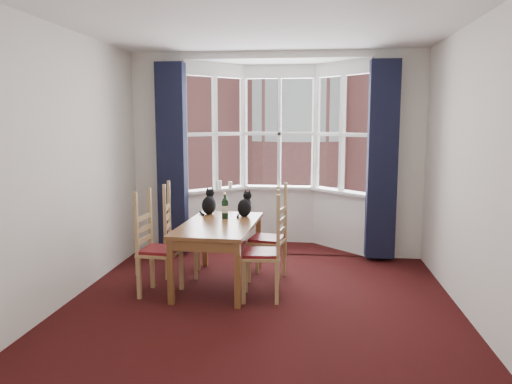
# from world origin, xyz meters

# --- Properties ---
(floor) EXTENTS (4.50, 4.50, 0.00)m
(floor) POSITION_xyz_m (0.00, 0.00, 0.00)
(floor) COLOR black
(floor) RESTS_ON ground
(ceiling) EXTENTS (4.50, 4.50, 0.00)m
(ceiling) POSITION_xyz_m (0.00, 0.00, 2.80)
(ceiling) COLOR white
(ceiling) RESTS_ON floor
(wall_left) EXTENTS (0.00, 4.50, 4.50)m
(wall_left) POSITION_xyz_m (-2.00, 0.00, 1.40)
(wall_left) COLOR silver
(wall_left) RESTS_ON floor
(wall_right) EXTENTS (0.00, 4.50, 4.50)m
(wall_right) POSITION_xyz_m (2.00, 0.00, 1.40)
(wall_right) COLOR silver
(wall_right) RESTS_ON floor
(wall_near) EXTENTS (4.00, 0.00, 4.00)m
(wall_near) POSITION_xyz_m (0.00, -2.25, 1.40)
(wall_near) COLOR silver
(wall_near) RESTS_ON floor
(wall_back_pier_left) EXTENTS (0.70, 0.12, 2.80)m
(wall_back_pier_left) POSITION_xyz_m (-1.65, 2.25, 1.40)
(wall_back_pier_left) COLOR silver
(wall_back_pier_left) RESTS_ON floor
(wall_back_pier_right) EXTENTS (0.70, 0.12, 2.80)m
(wall_back_pier_right) POSITION_xyz_m (1.65, 2.25, 1.40)
(wall_back_pier_right) COLOR silver
(wall_back_pier_right) RESTS_ON floor
(bay_window) EXTENTS (2.76, 0.94, 2.80)m
(bay_window) POSITION_xyz_m (0.00, 2.75, 1.40)
(bay_window) COLOR white
(bay_window) RESTS_ON floor
(curtain_left) EXTENTS (0.38, 0.22, 2.60)m
(curtain_left) POSITION_xyz_m (-1.42, 2.07, 1.35)
(curtain_left) COLOR black
(curtain_left) RESTS_ON floor
(curtain_right) EXTENTS (0.38, 0.22, 2.60)m
(curtain_right) POSITION_xyz_m (1.42, 2.07, 1.35)
(curtain_right) COLOR black
(curtain_right) RESTS_ON floor
(dining_table) EXTENTS (0.86, 1.52, 0.72)m
(dining_table) POSITION_xyz_m (-0.54, 0.83, 0.64)
(dining_table) COLOR brown
(dining_table) RESTS_ON floor
(chair_left_near) EXTENTS (0.43, 0.45, 0.92)m
(chair_left_near) POSITION_xyz_m (-1.20, 0.44, 0.47)
(chair_left_near) COLOR #AA8652
(chair_left_near) RESTS_ON floor
(chair_left_far) EXTENTS (0.46, 0.47, 0.92)m
(chair_left_far) POSITION_xyz_m (-1.14, 1.12, 0.47)
(chair_left_far) COLOR #AA8652
(chair_left_far) RESTS_ON floor
(chair_right_near) EXTENTS (0.43, 0.45, 0.92)m
(chair_right_near) POSITION_xyz_m (0.07, 0.44, 0.47)
(chair_right_near) COLOR #AA8652
(chair_right_near) RESTS_ON floor
(chair_right_far) EXTENTS (0.47, 0.48, 0.92)m
(chair_right_far) POSITION_xyz_m (0.08, 1.07, 0.47)
(chair_right_far) COLOR #AA8652
(chair_right_far) RESTS_ON floor
(cat_left) EXTENTS (0.18, 0.25, 0.34)m
(cat_left) POSITION_xyz_m (-0.77, 1.39, 0.85)
(cat_left) COLOR black
(cat_left) RESTS_ON dining_table
(cat_right) EXTENTS (0.23, 0.27, 0.32)m
(cat_right) POSITION_xyz_m (-0.30, 1.28, 0.84)
(cat_right) COLOR black
(cat_right) RESTS_ON dining_table
(wine_bottle) EXTENTS (0.08, 0.08, 0.31)m
(wine_bottle) POSITION_xyz_m (-0.51, 1.10, 0.85)
(wine_bottle) COLOR black
(wine_bottle) RESTS_ON dining_table
(candle_tall) EXTENTS (0.06, 0.06, 0.12)m
(candle_tall) POSITION_xyz_m (-0.86, 2.60, 0.93)
(candle_tall) COLOR white
(candle_tall) RESTS_ON bay_window
(candle_short) EXTENTS (0.06, 0.06, 0.10)m
(candle_short) POSITION_xyz_m (-0.70, 2.63, 0.92)
(candle_short) COLOR white
(candle_short) RESTS_ON bay_window
(street) EXTENTS (80.00, 80.00, 0.00)m
(street) POSITION_xyz_m (0.00, 32.25, -6.00)
(street) COLOR #333335
(street) RESTS_ON ground
(tenement_building) EXTENTS (18.40, 7.80, 15.20)m
(tenement_building) POSITION_xyz_m (0.00, 14.01, 1.60)
(tenement_building) COLOR #9A554F
(tenement_building) RESTS_ON street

